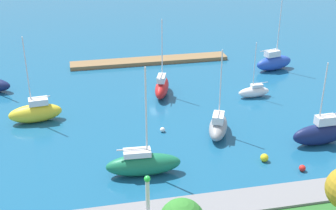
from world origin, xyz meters
TOP-DOWN VIEW (x-y plane):
  - water at (0.00, 0.00)m, footprint 160.00×160.00m
  - pier_dock at (-1.22, -14.46)m, footprint 27.34×3.16m
  - breakwater at (0.00, 27.99)m, footprint 55.39×3.36m
  - harbor_beacon at (6.26, 27.99)m, footprint 0.56×0.56m
  - sailboat_gray_off_beacon at (-4.81, 13.23)m, footprint 4.40×6.53m
  - sailboat_blue_along_channel at (-20.81, -6.66)m, footprint 7.01×3.71m
  - sailboat_red_lone_south at (-0.50, 0.09)m, footprint 3.76×6.66m
  - sailboat_yellow_east_end at (16.91, 4.94)m, footprint 6.84×3.05m
  - sailboat_green_west_end at (5.39, 19.87)m, footprint 7.87×2.67m
  - sailboat_white_center_basin at (-13.36, 3.34)m, footprint 4.74×1.65m
  - sailboat_navy_near_pier at (-15.60, 17.85)m, footprint 6.69×2.11m
  - mooring_buoy_white at (1.62, 11.12)m, footprint 0.61×0.61m
  - mooring_buoy_red at (-11.06, 22.71)m, footprint 0.71×0.71m
  - mooring_buoy_yellow at (-7.92, 20.08)m, footprint 0.90×0.90m

SIDE VIEW (x-z plane):
  - water at x=0.00m, z-range 0.00..0.00m
  - mooring_buoy_white at x=1.62m, z-range 0.00..0.61m
  - pier_dock at x=-1.22m, z-range 0.00..0.65m
  - mooring_buoy_red at x=-11.06m, z-range 0.00..0.71m
  - mooring_buoy_yellow at x=-7.92m, z-range 0.00..0.90m
  - breakwater at x=0.00m, z-range 0.00..1.47m
  - sailboat_white_center_basin at x=-13.36m, z-range -3.23..4.93m
  - sailboat_gray_off_beacon at x=-4.81m, z-range -4.12..6.54m
  - sailboat_green_west_end at x=5.39m, z-range -4.62..7.21m
  - sailboat_yellow_east_end at x=16.91m, z-range -4.31..6.94m
  - sailboat_red_lone_south at x=-0.50m, z-range -4.22..6.95m
  - sailboat_blue_along_channel at x=-20.81m, z-range -4.56..7.35m
  - sailboat_navy_near_pier at x=-15.60m, z-range -3.58..6.50m
  - harbor_beacon at x=6.26m, z-range 1.75..5.48m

